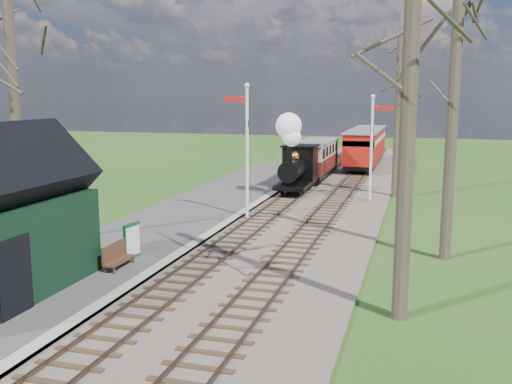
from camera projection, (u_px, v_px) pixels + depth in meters
distant_hills at (372, 265)px, 74.12m from camera, size 114.40×48.00×22.02m
ballast_bed at (314, 199)px, 31.31m from camera, size 8.00×60.00×0.10m
track_near at (291, 197)px, 31.66m from camera, size 1.60×60.00×0.15m
track_far at (338, 199)px, 30.94m from camera, size 1.60×60.00×0.15m
platform at (173, 224)px, 25.06m from camera, size 5.00×44.00×0.20m
coping_strip at (222, 227)px, 24.42m from camera, size 0.40×44.00×0.21m
semaphore_near at (246, 141)px, 25.60m from camera, size 1.22×0.24×6.22m
semaphore_far at (373, 140)px, 29.90m from camera, size 1.22×0.24×5.72m
bare_trees at (253, 109)px, 19.17m from camera, size 15.51×22.39×12.00m
fence_line at (334, 161)px, 44.75m from camera, size 12.60×0.08×1.00m
locomotive at (296, 159)px, 32.37m from camera, size 1.82×4.25×4.55m
coach at (315, 157)px, 38.20m from camera, size 2.12×7.28×2.23m
red_carriage_a at (362, 150)px, 42.26m from camera, size 2.34×5.80×2.47m
red_carriage_b at (369, 143)px, 47.46m from camera, size 2.34×5.80×2.47m
sign_board at (132, 241)px, 19.33m from camera, size 0.21×0.83×1.21m
bench at (116, 256)px, 18.34m from camera, size 0.42×1.42×0.81m
person at (49, 267)px, 16.09m from camera, size 0.38×0.54×1.41m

